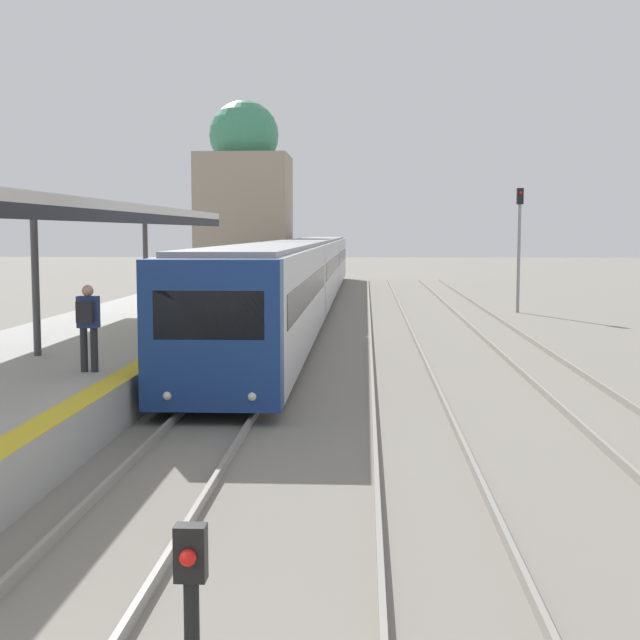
% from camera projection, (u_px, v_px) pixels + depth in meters
% --- Properties ---
extents(platform_canopy, '(4.00, 24.02, 3.29)m').
position_uv_depth(platform_canopy, '(35.00, 208.00, 18.92)').
color(platform_canopy, beige).
rests_on(platform_canopy, station_platform).
extents(person_on_platform, '(0.40, 0.40, 1.66)m').
position_uv_depth(person_on_platform, '(88.00, 321.00, 16.88)').
color(person_on_platform, '#2D2D33').
rests_on(person_on_platform, station_platform).
extents(train_near, '(2.60, 51.81, 3.15)m').
position_uv_depth(train_near, '(306.00, 270.00, 41.71)').
color(train_near, navy).
rests_on(train_near, ground_plane).
extents(signal_post_near, '(0.20, 0.22, 1.69)m').
position_uv_depth(signal_post_near, '(192.00, 622.00, 5.66)').
color(signal_post_near, black).
rests_on(signal_post_near, ground_plane).
extents(signal_mast_far, '(0.28, 0.29, 5.41)m').
position_uv_depth(signal_mast_far, '(519.00, 235.00, 38.74)').
color(signal_mast_far, gray).
rests_on(signal_mast_far, ground_plane).
extents(distant_domed_building, '(5.14, 5.14, 10.97)m').
position_uv_depth(distant_domed_building, '(245.00, 204.00, 51.06)').
color(distant_domed_building, gray).
rests_on(distant_domed_building, ground_plane).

